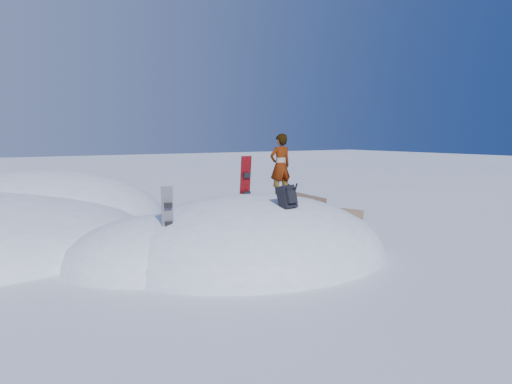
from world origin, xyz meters
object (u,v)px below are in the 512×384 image
backpack (288,197)px  person (280,166)px  snowboard_red (245,187)px  snowboard_dark (168,217)px

backpack → person: 1.72m
backpack → snowboard_red: bearing=81.4°
snowboard_dark → backpack: size_ratio=2.17×
snowboard_dark → person: (3.33, 0.54, 0.94)m
snowboard_red → snowboard_dark: (-2.51, -0.92, -0.42)m
person → backpack: bearing=62.7°
backpack → person: size_ratio=0.37×
backpack → person: bearing=51.1°
snowboard_red → snowboard_dark: 2.71m
snowboard_red → snowboard_dark: snowboard_red is taller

